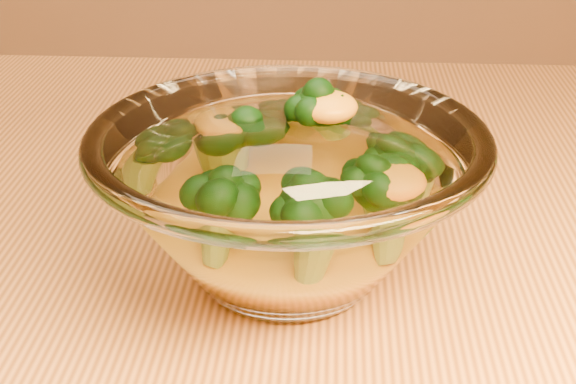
{
  "coord_description": "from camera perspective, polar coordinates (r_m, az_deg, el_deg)",
  "views": [
    {
      "loc": [
        0.03,
        -0.41,
        1.01
      ],
      "look_at": [
        0.01,
        -0.01,
        0.81
      ],
      "focal_mm": 50.0,
      "sensor_mm": 36.0,
      "label": 1
    }
  ],
  "objects": [
    {
      "name": "glass_bowl",
      "position": [
        0.45,
        -0.0,
        -0.54
      ],
      "size": [
        0.22,
        0.22,
        0.1
      ],
      "color": "white",
      "rests_on": "table"
    },
    {
      "name": "broccoli_heap",
      "position": [
        0.45,
        0.22,
        1.67
      ],
      "size": [
        0.15,
        0.15,
        0.08
      ],
      "color": "black",
      "rests_on": "cheese_sauce"
    },
    {
      "name": "cheese_sauce",
      "position": [
        0.46,
        -0.0,
        -2.82
      ],
      "size": [
        0.12,
        0.12,
        0.03
      ],
      "primitive_type": "ellipsoid",
      "color": "orange",
      "rests_on": "glass_bowl"
    }
  ]
}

